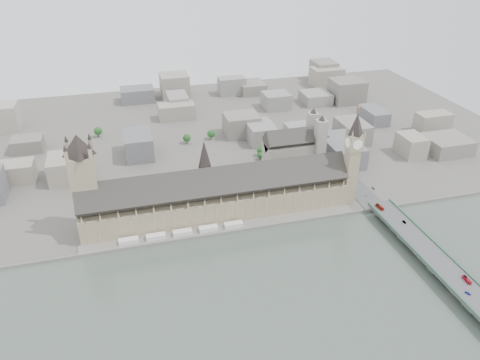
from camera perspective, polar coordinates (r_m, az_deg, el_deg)
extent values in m
plane|color=#595651|center=(461.11, -2.21, -5.56)|extent=(900.00, 900.00, 0.00)
plane|color=#455248|center=(342.87, 4.57, -20.85)|extent=(600.00, 600.00, 0.00)
cube|color=slate|center=(448.27, -1.77, -6.46)|extent=(600.00, 1.50, 3.00)
cube|color=slate|center=(454.53, -1.99, -5.98)|extent=(270.00, 15.00, 2.00)
cube|color=white|center=(445.75, -13.43, -7.21)|extent=(18.00, 7.00, 4.00)
cube|color=white|center=(446.02, -10.22, -6.79)|extent=(18.00, 7.00, 4.00)
cube|color=white|center=(447.68, -7.03, -6.36)|extent=(18.00, 7.00, 4.00)
cube|color=white|center=(450.73, -3.88, -5.91)|extent=(18.00, 7.00, 4.00)
cube|color=white|center=(455.14, -0.78, -5.45)|extent=(18.00, 7.00, 4.00)
cube|color=gray|center=(470.59, -2.80, -2.97)|extent=(265.00, 40.00, 25.00)
cube|color=#2A2725|center=(459.03, -2.86, -0.58)|extent=(265.00, 40.73, 40.73)
cube|color=gray|center=(495.08, 13.24, 0.43)|extent=(12.00, 12.00, 62.00)
cube|color=gray|center=(478.15, 13.76, 4.54)|extent=(14.00, 14.00, 16.00)
cylinder|color=white|center=(481.51, 14.52, 4.61)|extent=(0.60, 10.00, 10.00)
cylinder|color=white|center=(474.87, 12.99, 4.46)|extent=(0.60, 10.00, 10.00)
cylinder|color=white|center=(483.87, 13.37, 4.88)|extent=(10.00, 0.60, 10.00)
cylinder|color=white|center=(472.47, 14.16, 4.18)|extent=(10.00, 0.60, 10.00)
cone|color=#2B2422|center=(470.85, 14.03, 6.64)|extent=(17.00, 17.00, 22.00)
cylinder|color=gold|center=(465.89, 14.24, 8.23)|extent=(1.00, 1.00, 6.00)
sphere|color=gold|center=(464.71, 14.29, 8.63)|extent=(2.00, 2.00, 2.00)
cone|color=gray|center=(481.70, 14.26, 6.22)|extent=(2.40, 2.40, 8.00)
cone|color=gray|center=(475.72, 12.88, 6.10)|extent=(2.40, 2.40, 8.00)
cone|color=gray|center=(471.37, 14.99, 5.61)|extent=(2.40, 2.40, 8.00)
cone|color=gray|center=(465.26, 13.59, 5.48)|extent=(2.40, 2.40, 8.00)
cube|color=gray|center=(456.10, -18.18, -1.64)|extent=(23.00, 23.00, 80.00)
cone|color=#2B2422|center=(433.99, -19.18, 4.05)|extent=(30.00, 30.00, 20.00)
cylinder|color=gray|center=(458.65, -4.27, 0.48)|extent=(12.00, 12.00, 20.00)
cone|color=#2B2422|center=(447.70, -4.38, 3.18)|extent=(13.00, 13.00, 28.00)
cube|color=#474749|center=(453.52, 21.07, -7.68)|extent=(25.00, 325.00, 10.25)
cube|color=gray|center=(558.35, 6.05, 2.88)|extent=(60.00, 28.00, 34.00)
cube|color=#2A2725|center=(549.06, 6.16, 4.94)|extent=(60.00, 28.28, 28.28)
cube|color=gray|center=(573.55, 8.71, 5.09)|extent=(12.00, 12.00, 64.00)
cube|color=gray|center=(553.73, 9.67, 4.10)|extent=(12.00, 12.00, 64.00)
imported|color=#A32612|center=(487.62, 16.66, -3.16)|extent=(3.98, 10.97, 2.99)
imported|color=red|center=(421.26, 25.92, -10.87)|extent=(2.98, 9.94, 2.73)
imported|color=#172399|center=(409.55, 26.05, -12.28)|extent=(3.43, 4.88, 1.54)
imported|color=gray|center=(472.87, 19.40, -4.85)|extent=(1.80, 4.69, 1.53)
imported|color=gray|center=(520.32, 15.93, -0.98)|extent=(2.60, 5.63, 1.59)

